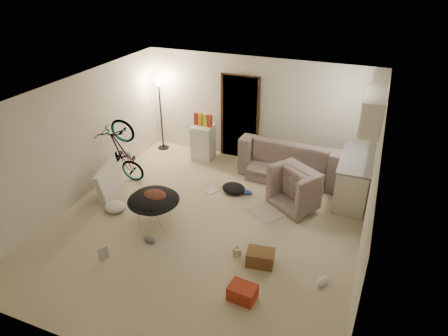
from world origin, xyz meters
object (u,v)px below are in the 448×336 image
at_px(juicer, 237,251).
at_px(saucer_chair, 154,204).
at_px(tv_box, 109,181).
at_px(drink_case_a, 260,258).
at_px(sofa, 291,163).
at_px(mini_fridge, 203,142).
at_px(floor_lamp, 160,100).
at_px(drink_case_b, 243,292).
at_px(kitchen_counter, 354,179).
at_px(bicycle, 124,165).
at_px(armchair, 305,189).

bearing_deg(juicer, saucer_chair, 170.35).
xyz_separation_m(tv_box, juicer, (3.15, -0.83, -0.23)).
bearing_deg(drink_case_a, sofa, 86.06).
distance_m(mini_fridge, juicer, 3.77).
xyz_separation_m(floor_lamp, drink_case_a, (3.68, -3.30, -1.18)).
bearing_deg(saucer_chair, drink_case_a, -9.44).
height_order(sofa, drink_case_b, sofa).
bearing_deg(kitchen_counter, mini_fridge, 171.38).
xyz_separation_m(drink_case_b, juicer, (-0.41, 0.88, -0.03)).
height_order(drink_case_a, juicer, drink_case_a).
distance_m(kitchen_counter, saucer_chair, 4.05).
xyz_separation_m(kitchen_counter, drink_case_b, (-1.17, -3.47, -0.32)).
bearing_deg(juicer, sofa, 86.55).
bearing_deg(mini_fridge, bicycle, -125.31).
xyz_separation_m(sofa, tv_box, (-3.33, -2.21, -0.01)).
distance_m(kitchen_counter, armchair, 1.04).
height_order(floor_lamp, bicycle, floor_lamp).
bearing_deg(saucer_chair, bicycle, 141.85).
xyz_separation_m(armchair, juicer, (-0.71, -2.03, -0.23)).
relative_size(drink_case_a, drink_case_b, 1.10).
distance_m(tv_box, juicer, 3.27).
bearing_deg(bicycle, tv_box, 177.93).
bearing_deg(drink_case_b, tv_box, 159.93).
bearing_deg(drink_case_a, mini_fridge, 119.30).
height_order(tv_box, drink_case_a, tv_box).
relative_size(bicycle, tv_box, 1.62).
relative_size(floor_lamp, tv_box, 1.86).
bearing_deg(armchair, bicycle, 43.90).
bearing_deg(armchair, kitchen_counter, -112.67).
distance_m(bicycle, tv_box, 0.58).
height_order(mini_fridge, juicer, mini_fridge).
relative_size(mini_fridge, juicer, 3.88).
height_order(floor_lamp, sofa, floor_lamp).
relative_size(sofa, drink_case_a, 5.11).
bearing_deg(saucer_chair, mini_fridge, 95.88).
xyz_separation_m(floor_lamp, saucer_chair, (1.49, -2.94, -0.90)).
bearing_deg(tv_box, mini_fridge, 50.17).
height_order(saucer_chair, drink_case_a, saucer_chair).
bearing_deg(kitchen_counter, drink_case_b, -108.65).
height_order(tv_box, drink_case_b, tv_box).
distance_m(saucer_chair, juicer, 1.81).
distance_m(kitchen_counter, drink_case_a, 2.91).
height_order(kitchen_counter, sofa, kitchen_counter).
relative_size(mini_fridge, drink_case_b, 2.12).
xyz_separation_m(saucer_chair, juicer, (1.76, -0.30, -0.31)).
relative_size(mini_fridge, drink_case_a, 1.92).
bearing_deg(drink_case_b, juicer, 120.44).
height_order(kitchen_counter, drink_case_a, kitchen_counter).
height_order(sofa, bicycle, bicycle).
xyz_separation_m(bicycle, saucer_chair, (1.39, -1.09, -0.01)).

